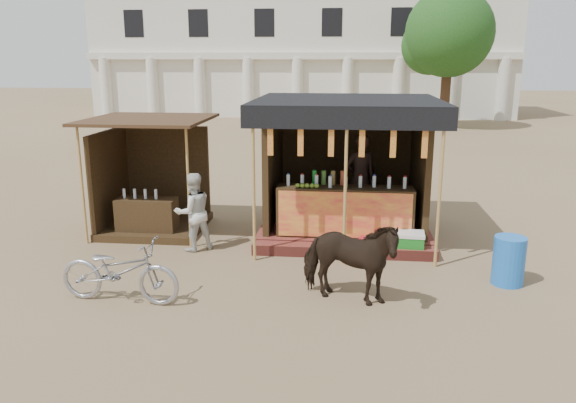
# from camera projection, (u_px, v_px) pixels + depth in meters

# --- Properties ---
(ground) EXTENTS (120.00, 120.00, 0.00)m
(ground) POSITION_uv_depth(u_px,v_px,m) (277.00, 296.00, 8.62)
(ground) COLOR #846B4C
(ground) RESTS_ON ground
(main_stall) EXTENTS (3.60, 3.61, 2.78)m
(main_stall) POSITION_uv_depth(u_px,v_px,m) (346.00, 185.00, 11.50)
(main_stall) COLOR brown
(main_stall) RESTS_ON ground
(secondary_stall) EXTENTS (2.40, 2.40, 2.38)m
(secondary_stall) POSITION_uv_depth(u_px,v_px,m) (147.00, 190.00, 11.84)
(secondary_stall) COLOR #3B2815
(secondary_stall) RESTS_ON ground
(cow) EXTENTS (1.70, 1.15, 1.31)m
(cow) POSITION_uv_depth(u_px,v_px,m) (349.00, 261.00, 8.26)
(cow) COLOR black
(cow) RESTS_ON ground
(motorbike) EXTENTS (1.91, 0.80, 0.98)m
(motorbike) POSITION_uv_depth(u_px,v_px,m) (120.00, 271.00, 8.32)
(motorbike) COLOR #9C9DA5
(motorbike) RESTS_ON ground
(bystander) EXTENTS (0.92, 0.88, 1.49)m
(bystander) POSITION_uv_depth(u_px,v_px,m) (193.00, 212.00, 10.54)
(bystander) COLOR silver
(bystander) RESTS_ON ground
(blue_barrel) EXTENTS (0.61, 0.61, 0.79)m
(blue_barrel) POSITION_uv_depth(u_px,v_px,m) (509.00, 261.00, 9.00)
(blue_barrel) COLOR blue
(blue_barrel) RESTS_ON ground
(red_crate) EXTENTS (0.53, 0.50, 0.31)m
(red_crate) POSITION_uv_depth(u_px,v_px,m) (370.00, 248.00, 10.36)
(red_crate) COLOR #A81C28
(red_crate) RESTS_ON ground
(cooler) EXTENTS (0.67, 0.49, 0.46)m
(cooler) POSITION_uv_depth(u_px,v_px,m) (406.00, 244.00, 10.32)
(cooler) COLOR #1B7A21
(cooler) RESTS_ON ground
(background_building) EXTENTS (26.00, 7.45, 8.18)m
(background_building) POSITION_uv_depth(u_px,v_px,m) (302.00, 52.00, 36.69)
(background_building) COLOR silver
(background_building) RESTS_ON ground
(tree) EXTENTS (4.50, 4.40, 7.00)m
(tree) POSITION_uv_depth(u_px,v_px,m) (445.00, 36.00, 28.23)
(tree) COLOR #382314
(tree) RESTS_ON ground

